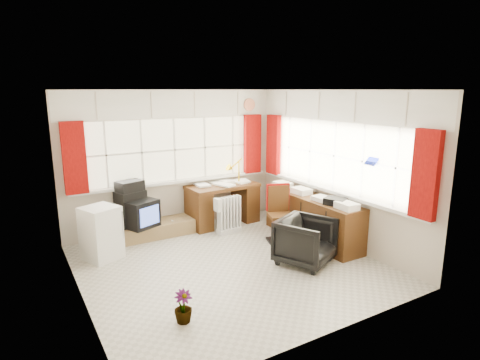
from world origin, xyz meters
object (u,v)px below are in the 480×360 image
at_px(task_chair, 279,211).
at_px(office_chair, 305,241).
at_px(credenza, 312,217).
at_px(tv_bench, 153,229).
at_px(mini_fridge, 101,233).
at_px(desk_lamp, 239,166).
at_px(crt_tv, 140,213).
at_px(radiator, 229,218).
at_px(desk, 223,202).

bearing_deg(task_chair, office_chair, -102.82).
xyz_separation_m(task_chair, credenza, (0.51, -0.25, -0.12)).
bearing_deg(tv_bench, office_chair, -54.99).
bearing_deg(mini_fridge, desk_lamp, 9.15).
xyz_separation_m(desk_lamp, crt_tv, (-1.92, -0.00, -0.62)).
bearing_deg(office_chair, radiator, 76.15).
relative_size(office_chair, radiator, 1.13).
bearing_deg(tv_bench, radiator, -23.15).
bearing_deg(desk_lamp, credenza, -67.22).
height_order(task_chair, crt_tv, task_chair).
bearing_deg(tv_bench, mini_fridge, -151.71).
xyz_separation_m(credenza, tv_bench, (-2.28, 1.52, -0.27)).
bearing_deg(credenza, desk, 121.34).
xyz_separation_m(desk_lamp, tv_bench, (-1.68, 0.09, -0.97)).
height_order(radiator, credenza, credenza).
height_order(tv_bench, crt_tv, crt_tv).
distance_m(desk, credenza, 1.75).
distance_m(office_chair, crt_tv, 2.78).
bearing_deg(credenza, crt_tv, 150.51).
relative_size(tv_bench, mini_fridge, 1.73).
bearing_deg(mini_fridge, office_chair, -33.94).
relative_size(task_chair, tv_bench, 0.69).
relative_size(task_chair, crt_tv, 1.51).
bearing_deg(desk_lamp, office_chair, -93.34).
height_order(office_chair, radiator, office_chair).
relative_size(desk_lamp, mini_fridge, 0.59).
bearing_deg(radiator, desk_lamp, 43.47).
distance_m(radiator, mini_fridge, 2.20).
xyz_separation_m(office_chair, radiator, (-0.33, 1.70, -0.07)).
distance_m(task_chair, office_chair, 0.99).
distance_m(desk, task_chair, 1.31).
height_order(desk_lamp, credenza, desk_lamp).
relative_size(desk_lamp, office_chair, 0.64).
bearing_deg(radiator, task_chair, -53.60).
height_order(desk, task_chair, task_chair).
xyz_separation_m(desk, task_chair, (0.41, -1.24, 0.09)).
bearing_deg(radiator, mini_fridge, 179.92).
bearing_deg(mini_fridge, credenza, -17.08).
distance_m(desk, mini_fridge, 2.39).
xyz_separation_m(desk_lamp, office_chair, (-0.12, -2.13, -0.75)).
distance_m(desk, crt_tv, 1.61).
bearing_deg(desk, task_chair, -71.88).
distance_m(desk_lamp, tv_bench, 1.94).
xyz_separation_m(desk_lamp, credenza, (0.60, -1.43, -0.70)).
height_order(desk, credenza, credenza).
bearing_deg(crt_tv, task_chair, -30.18).
bearing_deg(radiator, tv_bench, 156.85).
relative_size(desk, office_chair, 1.81).
bearing_deg(desk, crt_tv, -177.33).
distance_m(office_chair, tv_bench, 2.72).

